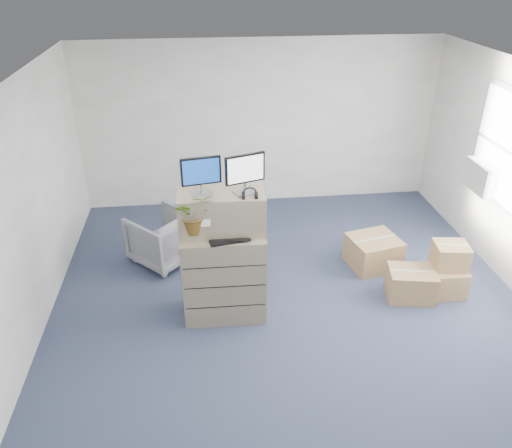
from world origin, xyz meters
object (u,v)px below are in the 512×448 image
Objects in this scene: monitor_right at (245,172)px; keyboard at (229,239)px; filing_cabinet_lower at (224,274)px; office_chair at (163,236)px; water_bottle at (230,220)px; potted_plant at (195,217)px; monitor_left at (201,174)px.

keyboard is (-0.20, -0.18, -0.73)m from monitor_right.
filing_cabinet_lower is 2.49× the size of keyboard.
keyboard reaches higher than office_chair.
water_bottle is at bearing 71.55° from keyboard.
potted_plant is (-0.57, -0.09, -0.48)m from monitor_right.
potted_plant is at bearing -163.89° from filing_cabinet_lower.
filing_cabinet_lower is at bearing 14.96° from potted_plant.
filing_cabinet_lower is at bearing -153.02° from water_bottle.
water_bottle is at bearing 81.59° from office_chair.
monitor_right is (0.27, 0.01, 1.31)m from filing_cabinet_lower.
filing_cabinet_lower is 1.34m from monitor_right.
monitor_left is 2.02m from office_chair.
potted_plant reaches higher than keyboard.
monitor_left is at bearing 47.73° from potted_plant.
monitor_right is 0.78m from keyboard.
monitor_right reaches higher than filing_cabinet_lower.
keyboard is at bearing -14.19° from potted_plant.
water_bottle is (0.30, 0.02, -0.59)m from monitor_left.
filing_cabinet_lower is 2.50× the size of monitor_right.
monitor_right is 0.78× the size of potted_plant.
potted_plant is 1.77m from office_chair.
monitor_left is 1.59× the size of water_bottle.
filing_cabinet_lower is 1.31m from monitor_left.
filing_cabinet_lower is at bearing -17.79° from monitor_left.
water_bottle is at bearing 28.14° from filing_cabinet_lower.
filing_cabinet_lower is 1.96× the size of potted_plant.
keyboard is at bearing 76.38° from office_chair.
keyboard is at bearing -156.56° from monitor_right.
potted_plant is at bearing 154.98° from keyboard.
monitor_left is 0.96× the size of keyboard.
keyboard is at bearing -46.98° from monitor_left.
potted_plant is (-0.10, -0.11, -0.47)m from monitor_left.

